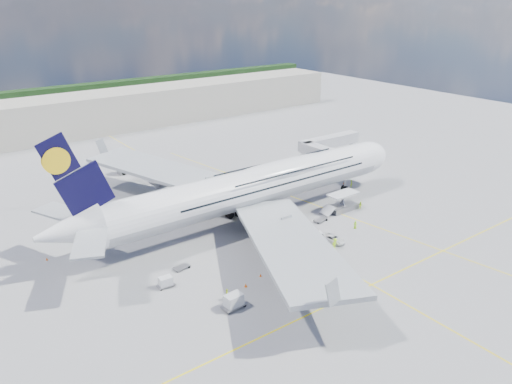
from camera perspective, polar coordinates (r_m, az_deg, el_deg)
ground at (r=91.42m, az=3.61°, el=-5.16°), size 300.00×300.00×0.00m
taxi_line_main at (r=91.42m, az=3.61°, el=-5.15°), size 0.25×220.00×0.01m
taxi_line_cross at (r=79.20m, az=13.06°, el=-10.28°), size 120.00×0.25×0.01m
taxi_line_diag at (r=106.68m, az=5.95°, el=-1.18°), size 14.16×99.06×0.01m
airliner at (r=95.98m, az=-0.00°, el=0.71°), size 77.26×79.15×23.71m
jet_bridge at (r=122.19m, az=8.16°, el=5.10°), size 18.80×12.10×8.50m
cargo_loader at (r=103.39m, az=9.77°, el=-1.40°), size 8.53×3.20×3.67m
terminal at (r=169.51m, az=-17.61°, el=8.65°), size 180.00×16.00×12.00m
tree_line at (r=225.58m, az=-11.82°, el=11.69°), size 160.00×6.00×8.00m
dolly_row_a at (r=81.99m, az=-8.50°, el=-8.50°), size 2.87×1.87×0.39m
dolly_row_b at (r=71.57m, az=-2.56°, el=-12.33°), size 3.56×2.10×2.17m
dolly_row_c at (r=87.83m, az=3.18°, el=-5.61°), size 3.12×2.04×1.83m
dolly_back at (r=77.47m, az=-10.30°, el=-10.05°), size 2.73×1.60×1.67m
dolly_nose_far at (r=89.79m, az=6.93°, el=-5.12°), size 3.14×2.36×1.78m
dolly_nose_near at (r=98.01m, az=7.39°, el=-3.18°), size 3.08×2.20×0.41m
baggage_tug at (r=88.31m, az=6.05°, el=-5.67°), size 3.22×2.35×1.83m
catering_truck_inner at (r=102.18m, az=-10.25°, el=-1.43°), size 6.55×4.07×3.64m
catering_truck_outer at (r=127.34m, az=-14.29°, el=2.87°), size 5.96×2.37×3.58m
service_van at (r=90.22m, az=8.83°, el=-5.31°), size 2.62×4.85×1.29m
crew_nose at (r=116.31m, az=10.85°, el=0.96°), size 0.74×0.65×1.72m
crew_loader at (r=104.60m, az=11.87°, el=-1.52°), size 1.04×0.99×1.69m
crew_wing at (r=73.49m, az=-3.33°, el=-11.60°), size 0.81×1.13×1.78m
crew_van at (r=95.90m, az=11.27°, el=-3.70°), size 0.91×0.88×1.57m
crew_tug at (r=87.76m, az=9.01°, el=-5.87°), size 1.36×0.86×2.02m
cone_nose at (r=118.06m, az=10.04°, el=1.05°), size 0.50×0.50×0.64m
cone_wing_left_inner at (r=102.04m, az=-8.25°, el=-2.23°), size 0.42×0.42×0.54m
cone_wing_left_outer at (r=112.50m, az=-12.52°, el=-0.24°), size 0.38×0.38×0.49m
cone_wing_right_inner at (r=79.16m, az=0.53°, el=-9.48°), size 0.37×0.37×0.48m
cone_wing_right_outer at (r=76.59m, az=-1.18°, el=-10.60°), size 0.46×0.46×0.59m
cone_tail at (r=90.58m, az=-22.79°, el=-7.06°), size 0.38×0.38×0.48m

